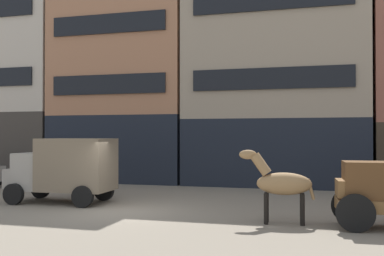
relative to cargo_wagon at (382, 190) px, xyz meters
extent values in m
plane|color=slate|center=(-8.70, 0.73, -1.15)|extent=(120.00, 120.00, 0.00)
cube|color=#38332D|center=(-21.92, 12.46, 0.93)|extent=(8.84, 6.97, 4.15)
cube|color=#B7AD9E|center=(-21.92, 12.46, 7.23)|extent=(8.84, 6.97, 8.44)
cube|color=black|center=(-13.26, 12.46, 0.80)|extent=(8.19, 6.97, 3.89)
cube|color=#9E6B4C|center=(-13.26, 12.46, 7.91)|extent=(8.19, 6.97, 10.32)
cube|color=black|center=(-13.26, 8.92, 4.47)|extent=(6.88, 0.12, 1.10)
cube|color=black|center=(-13.26, 8.92, 7.91)|extent=(6.88, 0.12, 1.10)
cube|color=black|center=(-4.14, 12.46, 0.66)|extent=(9.75, 6.97, 3.62)
cube|color=gray|center=(-4.14, 12.46, 6.53)|extent=(9.75, 6.97, 8.11)
cube|color=black|center=(-4.14, 8.92, 4.50)|extent=(8.19, 0.12, 1.10)
cube|color=brown|center=(0.05, 0.00, -0.45)|extent=(2.77, 1.46, 0.36)
cube|color=brown|center=(0.05, 0.00, 0.28)|extent=(2.36, 1.24, 1.10)
cube|color=brown|center=(-1.09, -0.07, 0.03)|extent=(0.46, 1.06, 0.50)
cylinder|color=black|center=(-0.80, -0.76, -0.60)|extent=(1.10, 0.15, 1.10)
cylinder|color=black|center=(-0.89, 0.66, -0.60)|extent=(1.10, 0.15, 1.10)
ellipsoid|color=#937047|center=(-2.85, 0.00, 0.10)|extent=(1.73, 0.70, 0.70)
cylinder|color=#937047|center=(-3.57, -0.04, 0.70)|extent=(0.68, 0.36, 0.76)
ellipsoid|color=#937047|center=(-3.97, -0.06, 1.00)|extent=(0.57, 0.27, 0.30)
cylinder|color=#937047|center=(-2.04, 0.05, -0.05)|extent=(0.27, 0.12, 0.65)
cylinder|color=black|center=(-3.39, -0.21, -0.67)|extent=(0.14, 0.14, 0.95)
cylinder|color=black|center=(-3.41, 0.15, -0.67)|extent=(0.14, 0.14, 0.95)
cylinder|color=black|center=(-2.29, -0.14, -0.67)|extent=(0.14, 0.14, 0.95)
cylinder|color=black|center=(-2.31, 0.22, -0.67)|extent=(0.14, 0.14, 0.95)
cube|color=gray|center=(-13.04, 1.98, 0.12)|extent=(1.45, 1.74, 1.50)
cube|color=gray|center=(-13.73, 1.96, -0.18)|extent=(0.94, 1.47, 0.80)
cube|color=#756651|center=(-11.24, 2.03, 0.42)|extent=(2.85, 1.98, 2.10)
cube|color=silver|center=(-13.49, 1.97, 0.37)|extent=(0.23, 1.37, 0.64)
cylinder|color=black|center=(-13.46, 1.02, -0.73)|extent=(0.85, 0.24, 0.84)
cylinder|color=black|center=(-13.51, 2.92, -0.73)|extent=(0.85, 0.24, 0.84)
cylinder|color=black|center=(-10.46, 1.11, -0.73)|extent=(0.85, 0.24, 0.84)
cylinder|color=black|center=(-10.51, 3.00, -0.73)|extent=(0.85, 0.24, 0.84)
cylinder|color=maroon|center=(-17.26, 6.78, -0.80)|extent=(0.24, 0.24, 0.70)
sphere|color=maroon|center=(-17.26, 6.78, -0.43)|extent=(0.22, 0.22, 0.22)
camera|label=1|loc=(-1.83, -14.38, 1.64)|focal=42.37mm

